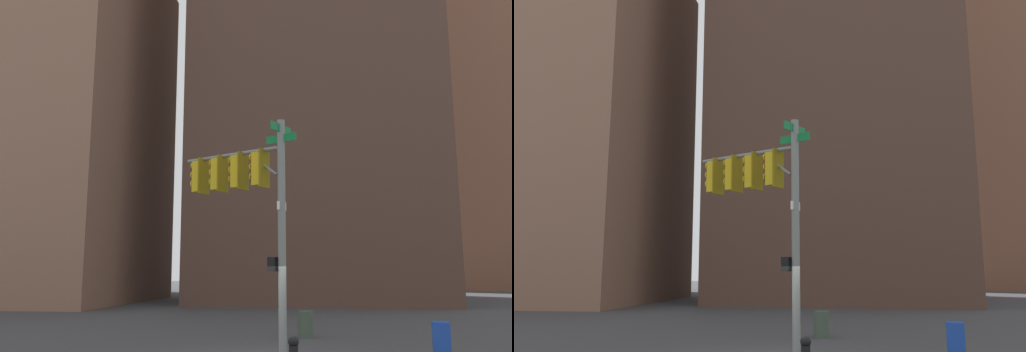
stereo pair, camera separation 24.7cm
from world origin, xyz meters
The scene contains 6 objects.
signal_pole_assembly centered at (0.68, -1.01, 4.72)m, with size 3.71×2.21×6.76m.
litter_bin centered at (-0.88, -5.05, 0.47)m, with size 0.56×0.56×0.95m, color #384738.
newspaper_box centered at (-4.64, -0.30, 0.53)m, with size 0.44×0.56×1.05m, color #193FA5.
building_brick_nearside centered at (-0.99, -30.58, 24.81)m, with size 18.10×21.31×49.62m, color #4C3328.
building_brick_midblock centered at (22.11, -24.15, 14.39)m, with size 19.12×17.92×28.78m, color #845B47.
building_brick_farside centered at (-22.90, -58.80, 17.98)m, with size 22.70×18.86×35.96m, color brown.
Camera 1 is at (-1.76, 14.63, 2.40)m, focal length 37.12 mm.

